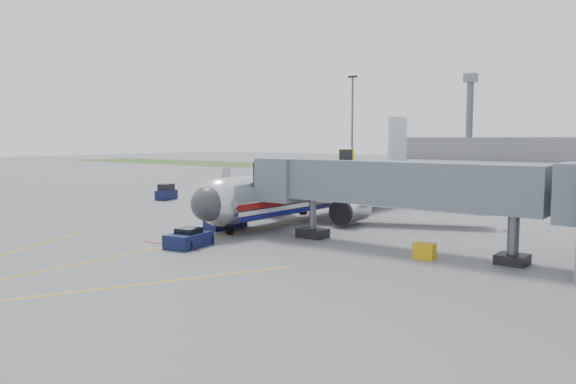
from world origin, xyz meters
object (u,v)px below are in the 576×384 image
Objects in this scene: pushback_tug at (189,239)px; ramp_worker at (220,212)px; baggage_tug at (166,193)px; belt_loader at (226,222)px; airliner at (323,190)px.

ramp_worker is at bearing 124.22° from pushback_tug.
baggage_tug is 24.42m from belt_loader.
pushback_tug is 12.33m from ramp_worker.
belt_loader is 2.63× the size of ramp_worker.
belt_loader is (-3.77, 7.66, -0.01)m from pushback_tug.
pushback_tug is at bearing -73.68° from ramp_worker.
ramp_worker is at bearing 141.37° from belt_loader.
belt_loader is at bearing -28.23° from baggage_tug.
baggage_tug is (-25.28, 19.21, 0.30)m from pushback_tug.
belt_loader is (21.52, -11.55, -0.31)m from baggage_tug.
airliner reaches higher than belt_loader.
baggage_tug is at bearing 135.93° from ramp_worker.
baggage_tug is at bearing 178.89° from airliner.
pushback_tug is at bearing -37.23° from baggage_tug.
pushback_tug is (1.26, -18.75, -2.07)m from airliner.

